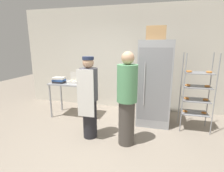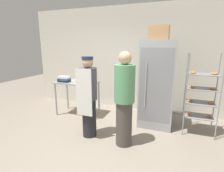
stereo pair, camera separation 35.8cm
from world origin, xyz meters
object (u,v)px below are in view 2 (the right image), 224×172
Objects in this scene: baking_rack at (201,95)px; person_customer at (124,99)px; cardboard_storage_box at (159,33)px; donut_box at (78,80)px; blender_pitcher at (94,77)px; binder_stack at (64,79)px; refrigerator at (157,84)px; person_baker at (88,96)px.

baking_rack is 0.97× the size of person_customer.
donut_box is at bearing -178.86° from cardboard_storage_box.
person_customer is (1.17, -1.16, -0.13)m from blender_pitcher.
refrigerator is at bearing 5.55° from binder_stack.
cardboard_storage_box is at bearing 66.86° from person_customer.
cardboard_storage_box is at bearing 1.14° from donut_box.
binder_stack is (-0.36, -0.09, 0.03)m from donut_box.
binder_stack is 2.59m from cardboard_storage_box.
cardboard_storage_box reaches higher than blender_pitcher.
blender_pitcher is at bearing 135.19° from person_customer.
binder_stack is at bearing -174.45° from refrigerator.
baking_rack is (0.90, -0.14, -0.13)m from refrigerator.
donut_box is 0.16× the size of person_baker.
binder_stack is 0.18× the size of person_customer.
person_baker is at bearing -156.73° from baking_rack.
person_customer reaches higher than baking_rack.
baking_rack reaches higher than binder_stack.
cardboard_storage_box is at bearing 3.24° from binder_stack.
refrigerator reaches higher than person_baker.
refrigerator is 1.12× the size of person_customer.
donut_box is 0.42m from blender_pitcher.
person_baker is (-2.11, -0.91, 0.01)m from baking_rack.
blender_pitcher is at bearing 174.90° from cardboard_storage_box.
refrigerator is at bearing 67.82° from person_customer.
baking_rack is 4.06× the size of cardboard_storage_box.
binder_stack is (-0.74, -0.28, -0.05)m from blender_pitcher.
donut_box is 0.88× the size of binder_stack.
person_baker is at bearing -141.38° from cardboard_storage_box.
binder_stack is 0.19× the size of person_baker.
donut_box is 0.37m from binder_stack.
refrigerator is 1.21m from person_customer.
baking_rack is 2.30m from person_baker.
refrigerator is 1.61m from person_baker.
refrigerator is 7.28× the size of donut_box.
refrigerator is 2.37m from binder_stack.
refrigerator is at bearing 171.08° from baking_rack.
baking_rack is at bearing -2.77° from cardboard_storage_box.
person_customer is (-1.35, -0.97, 0.05)m from baking_rack.
donut_box is 1.21m from person_baker.
baking_rack is 1.04× the size of person_baker.
refrigerator is 2.00m from donut_box.
donut_box is at bearing 14.47° from binder_stack.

